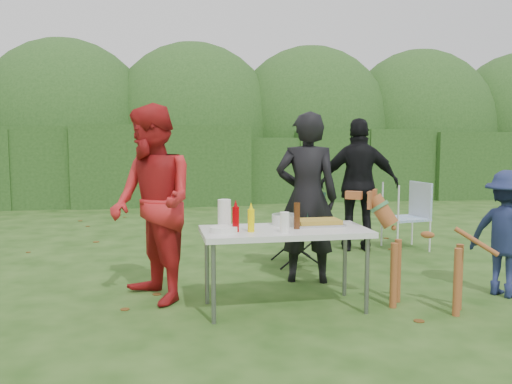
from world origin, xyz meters
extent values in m
plane|color=#1E4211|center=(0.00, 0.00, 0.00)|extent=(80.00, 80.00, 0.00)
cube|color=#23471C|center=(0.00, 8.00, 0.85)|extent=(22.00, 1.40, 1.70)
ellipsoid|color=#3D6628|center=(0.00, 9.60, 1.60)|extent=(20.00, 2.60, 3.20)
cube|color=silver|center=(0.09, -0.02, 0.71)|extent=(1.50, 0.70, 0.05)
cylinder|color=slate|center=(-0.59, -0.30, 0.34)|extent=(0.04, 0.04, 0.69)
cylinder|color=slate|center=(0.77, -0.30, 0.34)|extent=(0.04, 0.04, 0.69)
cylinder|color=slate|center=(-0.59, 0.26, 0.34)|extent=(0.04, 0.04, 0.69)
cylinder|color=slate|center=(0.77, 0.26, 0.34)|extent=(0.04, 0.04, 0.69)
imported|color=black|center=(0.55, 0.84, 0.91)|extent=(0.76, 0.60, 1.83)
imported|color=red|center=(-1.08, 0.42, 0.94)|extent=(1.03, 1.12, 1.88)
imported|color=black|center=(1.70, 2.24, 0.91)|extent=(1.14, 0.71, 1.81)
imported|color=#1B244C|center=(2.34, -0.03, 0.62)|extent=(0.78, 0.93, 1.24)
cube|color=#B7B7BA|center=(0.44, 0.10, 0.75)|extent=(0.45, 0.30, 0.02)
cube|color=#B5902F|center=(0.44, 0.10, 0.78)|extent=(0.40, 0.26, 0.04)
cylinder|color=#FFE302|center=(-0.24, -0.12, 0.84)|extent=(0.06, 0.06, 0.20)
cylinder|color=#A00005|center=(-0.37, -0.10, 0.85)|extent=(0.06, 0.06, 0.22)
cylinder|color=#47230F|center=(0.20, -0.05, 0.86)|extent=(0.06, 0.06, 0.24)
cylinder|color=white|center=(-0.44, 0.13, 0.87)|extent=(0.12, 0.12, 0.26)
cylinder|color=white|center=(0.04, -0.22, 0.83)|extent=(0.08, 0.08, 0.18)
cylinder|color=silver|center=(0.15, 0.19, 0.79)|extent=(0.26, 0.26, 0.10)
cylinder|color=white|center=(-0.48, -0.10, 0.77)|extent=(0.24, 0.24, 0.05)
camera|label=1|loc=(-1.07, -4.71, 1.58)|focal=38.00mm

